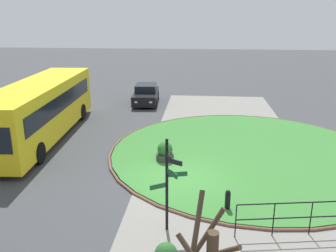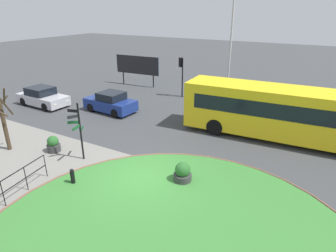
% 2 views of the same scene
% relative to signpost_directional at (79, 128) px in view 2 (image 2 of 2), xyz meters
% --- Properties ---
extents(ground, '(120.00, 120.00, 0.00)m').
position_rel_signpost_directional_xyz_m(ground, '(3.77, -0.04, -1.74)').
color(ground, '#3D3F42').
extents(sidewalk_paving, '(32.00, 7.61, 0.02)m').
position_rel_signpost_directional_xyz_m(sidewalk_paving, '(3.77, -2.24, -1.73)').
color(sidewalk_paving, gray).
rests_on(sidewalk_paving, ground).
extents(grass_island, '(13.16, 13.16, 0.10)m').
position_rel_signpost_directional_xyz_m(grass_island, '(6.93, -3.23, -1.69)').
color(grass_island, '#387A33').
rests_on(grass_island, ground).
extents(grass_kerb_ring, '(13.47, 13.47, 0.11)m').
position_rel_signpost_directional_xyz_m(grass_kerb_ring, '(6.93, -3.23, -1.68)').
color(grass_kerb_ring, brown).
rests_on(grass_kerb_ring, ground).
extents(signpost_directional, '(0.73, 1.09, 3.04)m').
position_rel_signpost_directional_xyz_m(signpost_directional, '(0.00, 0.00, 0.00)').
color(signpost_directional, black).
rests_on(signpost_directional, ground).
extents(bollard_foreground, '(0.19, 0.19, 0.79)m').
position_rel_signpost_directional_xyz_m(bollard_foreground, '(1.37, -1.92, -1.33)').
color(bollard_foreground, black).
rests_on(bollard_foreground, ground).
extents(railing_grass_edge, '(0.78, 4.60, 1.14)m').
position_rel_signpost_directional_xyz_m(railing_grass_edge, '(0.19, -4.33, -1.01)').
color(railing_grass_edge, black).
rests_on(railing_grass_edge, ground).
extents(bus_yellow, '(11.47, 3.17, 3.05)m').
position_rel_signpost_directional_xyz_m(bus_yellow, '(8.35, 7.71, -0.09)').
color(bus_yellow, yellow).
rests_on(bus_yellow, ground).
extents(car_near_lane, '(4.01, 2.08, 1.51)m').
position_rel_signpost_directional_xyz_m(car_near_lane, '(-3.56, 6.55, -1.05)').
color(car_near_lane, navy).
rests_on(car_near_lane, ground).
extents(car_trailing, '(4.35, 2.02, 1.47)m').
position_rel_signpost_directional_xyz_m(car_trailing, '(-9.26, 5.05, -1.07)').
color(car_trailing, '#B7B7BC').
rests_on(car_trailing, ground).
extents(traffic_light_near, '(0.48, 0.32, 3.38)m').
position_rel_signpost_directional_xyz_m(traffic_light_near, '(-0.79, 12.64, 0.75)').
color(traffic_light_near, black).
rests_on(traffic_light_near, ground).
extents(lamppost_tall, '(0.32, 0.32, 8.45)m').
position_rel_signpost_directional_xyz_m(lamppost_tall, '(3.07, 13.55, 2.78)').
color(lamppost_tall, '#B7B7BC').
rests_on(lamppost_tall, ground).
extents(billboard_left, '(4.74, 0.43, 2.93)m').
position_rel_signpost_directional_xyz_m(billboard_left, '(-6.34, 14.06, 0.27)').
color(billboard_left, black).
rests_on(billboard_left, ground).
extents(planter_near_signpost, '(0.81, 0.81, 0.98)m').
position_rel_signpost_directional_xyz_m(planter_near_signpost, '(5.47, 0.65, -1.30)').
color(planter_near_signpost, '#383838').
rests_on(planter_near_signpost, ground).
extents(planter_kerbside, '(0.71, 0.71, 0.91)m').
position_rel_signpost_directional_xyz_m(planter_kerbside, '(-1.96, -0.13, -1.33)').
color(planter_kerbside, '#383838').
rests_on(planter_kerbside, ground).
extents(street_tree_bare, '(1.20, 1.19, 3.51)m').
position_rel_signpost_directional_xyz_m(street_tree_bare, '(-4.29, -1.15, -0.01)').
color(street_tree_bare, '#423323').
rests_on(street_tree_bare, ground).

